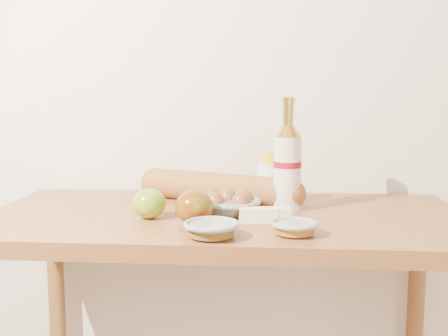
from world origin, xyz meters
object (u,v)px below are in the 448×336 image
(bourbon_bottle, at_px, (287,165))
(cream_bottle, at_px, (271,181))
(table, at_px, (225,260))
(egg_bowl, at_px, (228,204))
(baguette, at_px, (219,188))

(bourbon_bottle, bearing_deg, cream_bottle, 138.81)
(table, height_order, cream_bottle, cream_bottle)
(table, bearing_deg, bourbon_bottle, 17.05)
(egg_bowl, height_order, baguette, baguette)
(table, relative_size, egg_bowl, 6.61)
(bourbon_bottle, bearing_deg, egg_bowl, -144.39)
(table, relative_size, baguette, 2.44)
(bourbon_bottle, xyz_separation_m, egg_bowl, (-0.15, -0.05, -0.09))
(table, bearing_deg, egg_bowl, -32.64)
(bourbon_bottle, bearing_deg, table, -146.74)
(table, height_order, baguette, baguette)
(egg_bowl, bearing_deg, bourbon_bottle, 19.40)
(bourbon_bottle, height_order, baguette, bourbon_bottle)
(cream_bottle, height_order, egg_bowl, cream_bottle)
(table, bearing_deg, baguette, 101.96)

